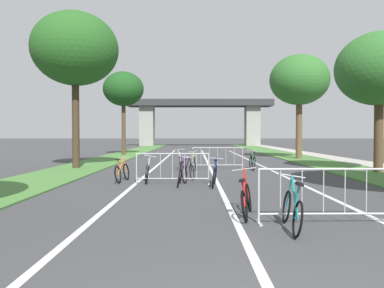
% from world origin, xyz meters
% --- Properties ---
extents(grass_verge_left, '(2.77, 62.21, 0.05)m').
position_xyz_m(grass_verge_left, '(-6.49, 25.45, 0.03)').
color(grass_verge_left, '#477A38').
rests_on(grass_verge_left, ground).
extents(grass_verge_right, '(2.77, 62.21, 0.05)m').
position_xyz_m(grass_verge_right, '(6.49, 25.45, 0.03)').
color(grass_verge_right, '#477A38').
rests_on(grass_verge_right, ground).
extents(sidewalk_path_right, '(1.82, 62.21, 0.08)m').
position_xyz_m(sidewalk_path_right, '(8.79, 25.45, 0.04)').
color(sidewalk_path_right, '#ADA89E').
rests_on(sidewalk_path_right, ground).
extents(lane_stripe_center, '(0.14, 35.99, 0.01)m').
position_xyz_m(lane_stripe_center, '(0.00, 17.99, 0.00)').
color(lane_stripe_center, silver).
rests_on(lane_stripe_center, ground).
extents(lane_stripe_right_lane, '(0.14, 35.99, 0.01)m').
position_xyz_m(lane_stripe_right_lane, '(2.81, 17.99, 0.00)').
color(lane_stripe_right_lane, silver).
rests_on(lane_stripe_right_lane, ground).
extents(lane_stripe_left_lane, '(0.14, 35.99, 0.01)m').
position_xyz_m(lane_stripe_left_lane, '(-2.81, 17.99, 0.00)').
color(lane_stripe_left_lane, silver).
rests_on(lane_stripe_left_lane, ground).
extents(overpass_bridge, '(20.73, 4.01, 6.63)m').
position_xyz_m(overpass_bridge, '(0.00, 51.41, 4.79)').
color(overpass_bridge, '#2D2D30').
rests_on(overpass_bridge, ground).
extents(tree_left_pine_far, '(4.17, 4.17, 7.62)m').
position_xyz_m(tree_left_pine_far, '(-6.60, 15.87, 5.81)').
color(tree_left_pine_far, '#3D2D1E').
rests_on(tree_left_pine_far, ground).
extents(tree_left_oak_near, '(3.26, 3.26, 6.75)m').
position_xyz_m(tree_left_oak_near, '(-6.51, 27.73, 5.31)').
color(tree_left_oak_near, '#4C3823').
rests_on(tree_left_oak_near, ground).
extents(tree_right_pine_near, '(3.75, 3.75, 6.14)m').
position_xyz_m(tree_right_pine_near, '(7.26, 14.02, 4.51)').
color(tree_right_pine_near, '#4C3823').
rests_on(tree_right_pine_near, ground).
extents(tree_right_maple_mid, '(4.00, 4.00, 7.08)m').
position_xyz_m(tree_right_maple_mid, '(6.33, 23.03, 5.34)').
color(tree_right_maple_mid, brown).
rests_on(tree_right_maple_mid, ground).
extents(crowd_barrier_nearest, '(2.53, 0.50, 1.05)m').
position_xyz_m(crowd_barrier_nearest, '(1.64, 4.77, 0.52)').
color(crowd_barrier_nearest, '#ADADB2').
rests_on(crowd_barrier_nearest, ground).
extents(crowd_barrier_second, '(2.52, 0.46, 1.05)m').
position_xyz_m(crowd_barrier_second, '(-1.55, 10.37, 0.52)').
color(crowd_barrier_second, '#ADADB2').
rests_on(crowd_barrier_second, ground).
extents(crowd_barrier_third, '(2.52, 0.46, 1.05)m').
position_xyz_m(crowd_barrier_third, '(0.35, 15.97, 0.52)').
color(crowd_barrier_third, '#ADADB2').
rests_on(crowd_barrier_third, ground).
extents(bicycle_blue_0, '(0.47, 1.73, 0.91)m').
position_xyz_m(bicycle_blue_0, '(-0.14, 9.84, 0.37)').
color(bicycle_blue_0, black).
rests_on(bicycle_blue_0, ground).
extents(bicycle_teal_1, '(0.51, 1.70, 0.95)m').
position_xyz_m(bicycle_teal_1, '(0.92, 4.29, 0.36)').
color(bicycle_teal_1, black).
rests_on(bicycle_teal_1, ground).
extents(bicycle_yellow_2, '(0.45, 1.72, 0.94)m').
position_xyz_m(bicycle_yellow_2, '(-0.78, 15.61, 0.37)').
color(bicycle_yellow_2, black).
rests_on(bicycle_yellow_2, ground).
extents(bicycle_silver_3, '(0.58, 1.65, 1.00)m').
position_xyz_m(bicycle_silver_3, '(-2.47, 10.78, 0.37)').
color(bicycle_silver_3, black).
rests_on(bicycle_silver_3, ground).
extents(bicycle_green_4, '(0.52, 1.71, 0.91)m').
position_xyz_m(bicycle_green_4, '(1.96, 15.38, 0.37)').
color(bicycle_green_4, black).
rests_on(bicycle_green_4, ground).
extents(bicycle_black_5, '(0.55, 1.65, 0.92)m').
position_xyz_m(bicycle_black_5, '(-1.03, 10.94, 0.35)').
color(bicycle_black_5, black).
rests_on(bicycle_black_5, ground).
extents(bicycle_white_6, '(0.56, 1.70, 1.01)m').
position_xyz_m(bicycle_white_6, '(-1.46, 15.58, 0.39)').
color(bicycle_white_6, black).
rests_on(bicycle_white_6, ground).
extents(bicycle_purple_7, '(0.55, 1.67, 0.97)m').
position_xyz_m(bicycle_purple_7, '(-1.26, 9.96, 0.37)').
color(bicycle_purple_7, black).
rests_on(bicycle_purple_7, ground).
extents(bicycle_red_8, '(0.52, 1.64, 0.98)m').
position_xyz_m(bicycle_red_8, '(0.26, 5.36, 0.35)').
color(bicycle_red_8, black).
rests_on(bicycle_red_8, ground).
extents(bicycle_orange_9, '(0.43, 1.61, 0.87)m').
position_xyz_m(bicycle_orange_9, '(-3.38, 10.93, 0.34)').
color(bicycle_orange_9, black).
rests_on(bicycle_orange_9, ground).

